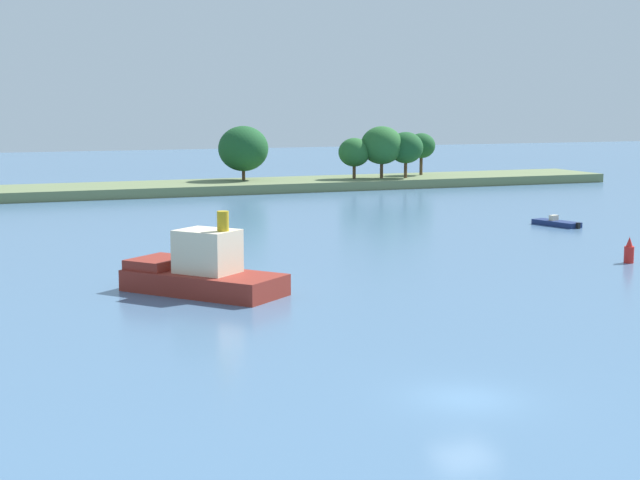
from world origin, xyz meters
The scene contains 5 objects.
ground_plane centered at (0.00, 0.00, 0.00)m, with size 400.00×400.00×0.00m, color #476B8E.
treeline_island centered at (26.18, 89.26, 2.17)m, with size 91.78×11.83×8.34m.
fishing_skiff centered at (34.68, 43.84, 0.27)m, with size 2.77×5.09×0.98m.
tugboat centered at (-4.28, 24.55, 1.30)m, with size 9.42×10.26×5.09m.
channel_buoy_red centered at (27.18, 24.18, 0.81)m, with size 0.70×0.70×1.90m.
Camera 1 is at (-18.69, -32.30, 11.54)m, focal length 54.75 mm.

